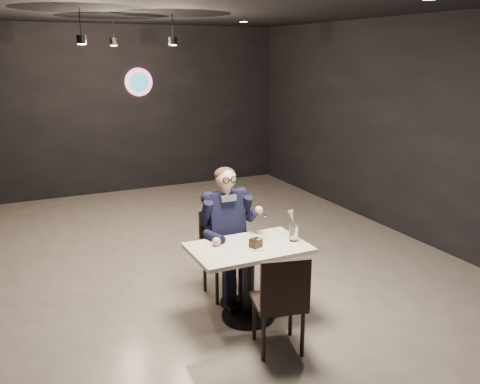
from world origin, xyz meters
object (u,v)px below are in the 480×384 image
main_table (248,282)px  chair_near (278,300)px  seated_man (225,231)px  sundae_glass (294,232)px  chair_far (225,254)px

main_table → chair_near: chair_near is taller
seated_man → sundae_glass: bearing=-53.5°
main_table → sundae_glass: bearing=-8.0°
main_table → seated_man: 0.65m
chair_far → sundae_glass: sundae_glass is taller
chair_near → chair_far: bearing=103.7°
seated_man → sundae_glass: 0.77m
chair_near → seated_man: seated_man is taller
chair_near → seated_man: 1.16m
chair_far → seated_man: bearing=90.0°
sundae_glass → main_table: bearing=172.0°
main_table → sundae_glass: size_ratio=5.78×
chair_far → sundae_glass: 0.86m
seated_man → sundae_glass: (0.45, -0.61, 0.13)m
main_table → seated_man: bearing=90.0°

